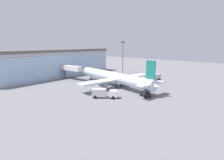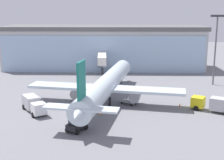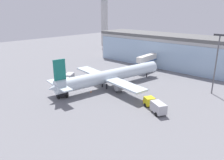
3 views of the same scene
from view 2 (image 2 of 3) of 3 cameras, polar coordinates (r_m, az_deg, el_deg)
The scene contains 11 objects.
ground at distance 58.15m, azimuth -4.38°, elevation -5.10°, with size 240.00×240.00×0.00m, color slate.
terminal_building at distance 96.23m, azimuth -1.49°, elevation 6.04°, with size 60.82×17.01×12.92m.
jet_bridge at distance 83.36m, azimuth -1.83°, elevation 3.75°, with size 3.14×11.95×6.10m.
apron_light_mast at distance 77.83m, azimuth 18.44°, elevation 6.38°, with size 3.20×0.40×16.60m.
airplane at distance 60.70m, azimuth -1.03°, elevation -0.95°, with size 30.40×40.22×10.76m.
catering_truck at distance 57.08m, azimuth -14.18°, elevation -4.27°, with size 5.98×7.24×2.65m.
fuel_truck at distance 58.35m, azimuth 18.16°, elevation -4.16°, with size 7.51×5.26×2.65m.
baggage_cart at distance 60.10m, azimuth 3.06°, elevation -3.98°, with size 3.21×2.91×1.50m.
pushback_tug at distance 47.36m, azimuth -6.57°, elevation -8.17°, with size 3.28×3.68×2.30m.
safety_cone_nose at distance 54.60m, azimuth -2.15°, elevation -5.98°, with size 0.36×0.36×0.55m, color orange.
safety_cone_wingtip at distance 60.21m, azimuth 12.30°, elevation -4.46°, with size 0.36×0.36×0.55m, color orange.
Camera 2 is at (7.06, -54.87, 17.91)m, focal length 50.00 mm.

